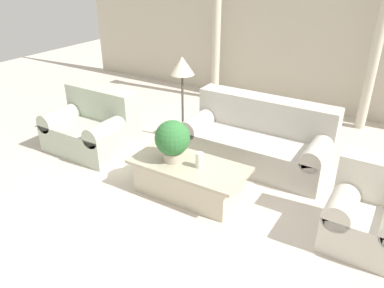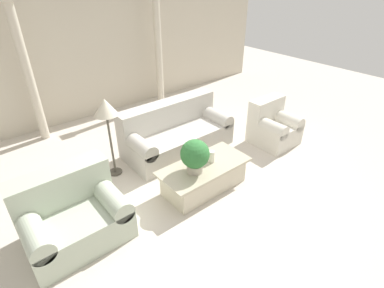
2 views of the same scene
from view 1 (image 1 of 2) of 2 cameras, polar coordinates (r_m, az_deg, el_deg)
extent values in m
plane|color=beige|center=(4.99, 1.29, -5.73)|extent=(16.00, 16.00, 0.00)
cube|color=beige|center=(7.45, 15.63, 17.47)|extent=(10.00, 0.06, 3.20)
cube|color=#B7B2A8|center=(5.40, 9.61, -0.81)|extent=(2.03, 0.94, 0.43)
cube|color=#B7B2A8|center=(5.48, 11.23, 4.63)|extent=(2.03, 0.33, 0.47)
cylinder|color=#B7B2A8|center=(5.63, 1.62, 3.60)|extent=(0.28, 0.94, 0.28)
cylinder|color=#B7B2A8|center=(5.07, 18.91, -0.66)|extent=(0.28, 0.94, 0.28)
cube|color=#B1BCA5|center=(5.93, -15.11, 1.21)|extent=(1.23, 0.94, 0.43)
cube|color=#B1BCA5|center=(5.96, -13.52, 6.20)|extent=(1.23, 0.33, 0.47)
cylinder|color=#B1BCA5|center=(6.17, -18.46, 4.29)|extent=(0.28, 0.94, 0.28)
cylinder|color=#B1BCA5|center=(5.51, -11.98, 2.47)|extent=(0.28, 0.94, 0.28)
cube|color=beige|center=(4.64, -0.49, -5.55)|extent=(1.27, 0.60, 0.39)
cube|color=#B3A98F|center=(4.53, -0.50, -3.24)|extent=(1.44, 0.68, 0.04)
cylinder|color=#B2A893|center=(4.57, -2.93, -1.81)|extent=(0.24, 0.24, 0.12)
sphere|color=#2D6B33|center=(4.46, -3.00, 0.93)|extent=(0.43, 0.43, 0.43)
cylinder|color=silver|center=(4.41, 1.13, -2.46)|extent=(0.09, 0.09, 0.19)
cylinder|color=#4C473D|center=(6.09, -1.38, 0.78)|extent=(0.22, 0.22, 0.03)
cylinder|color=#4C473D|center=(5.87, -1.44, 5.58)|extent=(0.04, 0.04, 1.06)
cone|color=beige|center=(5.67, -1.51, 11.87)|extent=(0.37, 0.37, 0.27)
cylinder|color=beige|center=(7.64, 3.71, 16.09)|extent=(0.17, 0.17, 2.56)
cylinder|color=beige|center=(6.80, 26.14, 12.19)|extent=(0.17, 0.17, 2.56)
cube|color=beige|center=(4.28, 25.02, -11.32)|extent=(0.79, 0.79, 0.42)
cube|color=beige|center=(4.28, 26.66, -4.80)|extent=(0.79, 0.28, 0.44)
cylinder|color=beige|center=(4.17, 22.20, -7.92)|extent=(0.28, 0.79, 0.28)
camera|label=2|loc=(4.69, -56.59, 20.50)|focal=28.00mm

